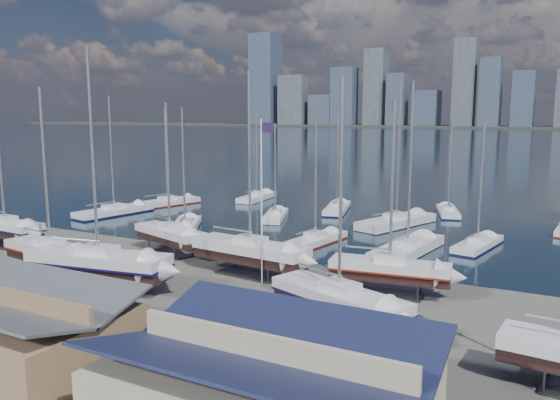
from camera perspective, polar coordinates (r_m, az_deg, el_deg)
The scene contains 29 objects.
ground at distance 45.75m, azimuth -9.22°, elevation -8.56°, with size 1400.00×1400.00×0.00m, color #605E59.
water at distance 346.05m, azimuth 23.42°, elevation 5.89°, with size 1400.00×600.00×0.40m, color #1B283E.
far_shore at distance 605.47m, azimuth 25.38°, elevation 6.86°, with size 1400.00×80.00×2.20m, color #2D332D.
skyline at distance 600.04m, azimuth 24.84°, elevation 10.52°, with size 639.14×43.80×107.69m.
shed_grey at distance 34.39m, azimuth -25.84°, elevation -11.54°, with size 12.60×8.40×4.17m.
shed_blue at distance 24.22m, azimuth -1.30°, elevation -18.69°, with size 13.65×9.45×4.71m.
sailboat_cradle_0 at distance 63.69m, azimuth -26.79°, elevation -2.54°, with size 9.85×3.26×15.73m.
sailboat_cradle_1 at distance 50.69m, azimuth -22.87°, elevation -5.01°, with size 10.09×3.93×15.90m.
sailboat_cradle_2 at distance 54.80m, azimuth -11.43°, elevation -3.52°, with size 9.34×5.12×14.79m.
sailboat_cradle_3 at distance 45.12m, azimuth -18.45°, elevation -6.24°, with size 12.01×5.09×18.59m.
sailboat_cradle_4 at distance 46.82m, azimuth -3.12°, elevation -5.33°, with size 10.84×4.01×17.21m.
sailboat_cradle_5 at distance 35.20m, azimuth 6.19°, elevation -10.34°, with size 10.18×5.97×15.91m.
sailboat_cradle_6 at distance 42.59m, azimuth 11.38°, elevation -7.12°, with size 9.33×3.67×14.78m.
sailboat_moored_0 at distance 78.13m, azimuth -16.93°, elevation -1.31°, with size 5.04×11.69×16.92m.
sailboat_moored_1 at distance 84.40m, azimuth -11.66°, elevation -0.37°, with size 5.82×10.66×15.35m.
sailboat_moored_2 at distance 87.90m, azimuth -2.43°, elevation 0.18°, with size 3.67×10.08×14.90m.
sailboat_moored_3 at distance 65.78m, azimuth -9.88°, elevation -2.93°, with size 7.48×10.25×15.20m.
sailboat_moored_4 at distance 71.92m, azimuth -0.50°, elevation -1.77°, with size 5.30×9.03×13.18m.
sailboat_moored_5 at distance 77.75m, azimuth 5.98°, elevation -1.02°, with size 5.09×10.27×14.79m.
sailboat_moored_6 at distance 58.17m, azimuth 3.70°, elevation -4.37°, with size 4.06×9.59×13.89m.
sailboat_moored_7 at distance 68.76m, azimuth 12.06°, elevation -2.46°, with size 7.43×12.67×18.48m.
sailboat_moored_8 at distance 78.48m, azimuth 17.14°, elevation -1.28°, with size 4.88×9.22×13.27m.
sailboat_moored_9 at distance 55.60m, azimuth 13.17°, elevation -5.19°, with size 4.96×12.01×17.60m.
sailboat_moored_10 at distance 59.81m, azimuth 19.95°, elevation -4.52°, with size 4.17×9.33×13.48m.
car_a at distance 42.74m, azimuth -27.07°, elevation -9.56°, with size 1.94×4.81×1.64m, color gray.
car_b at distance 46.45m, azimuth -26.65°, elevation -8.19°, with size 1.56×4.47×1.47m, color gray.
car_c at distance 39.04m, azimuth -21.67°, elevation -11.18°, with size 2.16×4.69×1.30m, color gray.
car_d at distance 33.15m, azimuth -7.58°, elevation -14.23°, with size 1.83×4.51×1.31m, color gray.
flagpole at distance 43.25m, azimuth -1.83°, elevation 1.09°, with size 1.17×0.12×13.32m.
Camera 1 is at (26.43, -44.76, 13.63)m, focal length 35.00 mm.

